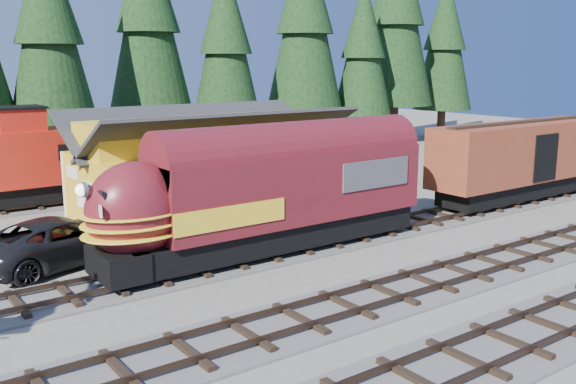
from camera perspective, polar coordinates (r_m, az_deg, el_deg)
ground at (r=22.87m, az=6.47°, el=-7.44°), size 120.00×120.00×0.00m
track_siding at (r=32.55m, az=14.70°, el=-1.88°), size 68.00×3.20×0.33m
track_main_south at (r=29.29m, az=23.83°, el=-3.99°), size 68.00×3.20×0.33m
depot at (r=30.49m, az=-6.89°, el=3.09°), size 12.80×7.00×5.30m
conifer_backdrop at (r=44.92m, az=-11.12°, el=14.70°), size 79.65×23.76×17.27m
locomotive at (r=24.35m, az=-2.52°, el=-0.59°), size 14.20×2.82×3.86m
boxcar at (r=36.27m, az=20.11°, el=2.89°), size 12.42×2.66×3.90m
caboose at (r=34.94m, az=-23.92°, el=2.32°), size 9.19×2.66×4.78m
pickup_truck_a at (r=25.28m, az=-19.49°, el=-4.07°), size 6.98×4.63×1.78m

